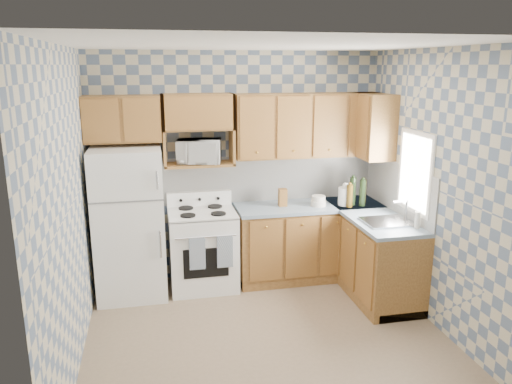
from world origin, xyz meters
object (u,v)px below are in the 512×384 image
(electric_kettle, at_px, (345,196))
(microwave, at_px, (199,151))
(refrigerator, at_px, (130,223))
(stove_body, at_px, (203,250))

(electric_kettle, bearing_deg, microwave, 171.35)
(refrigerator, bearing_deg, microwave, 13.53)
(refrigerator, height_order, stove_body, refrigerator)
(stove_body, bearing_deg, electric_kettle, -2.96)
(stove_body, distance_m, electric_kettle, 1.79)
(refrigerator, height_order, electric_kettle, refrigerator)
(stove_body, relative_size, electric_kettle, 4.23)
(stove_body, xyz_separation_m, microwave, (0.00, 0.17, 1.14))
(refrigerator, relative_size, stove_body, 1.87)
(stove_body, relative_size, microwave, 1.84)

